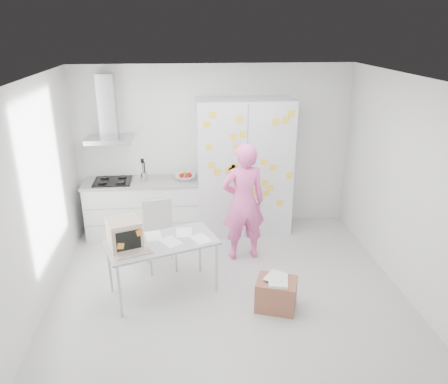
{
  "coord_description": "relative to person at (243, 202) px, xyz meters",
  "views": [
    {
      "loc": [
        -0.53,
        -4.97,
        3.26
      ],
      "look_at": [
        0.03,
        0.72,
        1.06
      ],
      "focal_mm": 35.0,
      "sensor_mm": 36.0,
      "label": 1
    }
  ],
  "objects": [
    {
      "name": "counter_run",
      "position": [
        -1.51,
        0.95,
        -0.4
      ],
      "size": [
        1.84,
        0.63,
        1.28
      ],
      "color": "white",
      "rests_on": "ground"
    },
    {
      "name": "floor",
      "position": [
        -0.32,
        -0.75,
        -0.89
      ],
      "size": [
        4.5,
        4.0,
        0.02
      ],
      "primitive_type": "cube",
      "color": "silver",
      "rests_on": "ground"
    },
    {
      "name": "person",
      "position": [
        0.0,
        0.0,
        0.0
      ],
      "size": [
        0.69,
        0.5,
        1.75
      ],
      "primitive_type": "imported",
      "rotation": [
        0.0,
        0.0,
        3.27
      ],
      "color": "pink",
      "rests_on": "ground"
    },
    {
      "name": "chair",
      "position": [
        -1.21,
        -0.12,
        -0.33
      ],
      "size": [
        0.51,
        0.51,
        0.97
      ],
      "rotation": [
        0.0,
        0.0,
        0.2
      ],
      "color": "#B5B5B3",
      "rests_on": "ground"
    },
    {
      "name": "walls",
      "position": [
        -0.32,
        -0.03,
        0.47
      ],
      "size": [
        4.52,
        4.01,
        2.7
      ],
      "color": "white",
      "rests_on": "ground"
    },
    {
      "name": "desk",
      "position": [
        -1.41,
        -0.88,
        -0.06
      ],
      "size": [
        1.5,
        1.09,
        1.08
      ],
      "rotation": [
        0.0,
        0.0,
        0.34
      ],
      "color": "#A6AFB1",
      "rests_on": "ground"
    },
    {
      "name": "range_hood",
      "position": [
        -1.97,
        1.09,
        1.08
      ],
      "size": [
        0.7,
        0.48,
        1.01
      ],
      "color": "silver",
      "rests_on": "walls"
    },
    {
      "name": "cardboard_box",
      "position": [
        0.23,
        -1.3,
        -0.68
      ],
      "size": [
        0.57,
        0.52,
        0.41
      ],
      "rotation": [
        0.0,
        0.0,
        -0.35
      ],
      "color": "#A06045",
      "rests_on": "ground"
    },
    {
      "name": "tall_cabinet",
      "position": [
        0.13,
        0.92,
        0.22
      ],
      "size": [
        1.5,
        0.68,
        2.2
      ],
      "color": "silver",
      "rests_on": "ground"
    },
    {
      "name": "ceiling",
      "position": [
        -0.32,
        -0.75,
        1.82
      ],
      "size": [
        4.5,
        4.0,
        0.02
      ],
      "primitive_type": "cube",
      "color": "white",
      "rests_on": "walls"
    }
  ]
}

